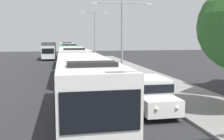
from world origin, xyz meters
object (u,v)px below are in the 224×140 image
object	(u,v)px
bus_fourth_in_line	(67,50)
streetlamp_mid	(122,29)
bus_middle	(69,54)
box_truck_oncoming	(49,50)
streetlamp_far	(95,30)
white_suv	(150,93)
bus_second_in_line	(73,63)
bus_lead	(84,87)

from	to	relation	value
bus_fourth_in_line	streetlamp_mid	world-z (taller)	streetlamp_mid
bus_middle	bus_fourth_in_line	bearing A→B (deg)	90.00
box_truck_oncoming	streetlamp_far	world-z (taller)	streetlamp_far
white_suv	streetlamp_far	xyz separation A→B (m)	(1.70, 36.75, 4.44)
white_suv	streetlamp_far	distance (m)	37.06
streetlamp_far	box_truck_oncoming	bearing A→B (deg)	178.60
bus_fourth_in_line	streetlamp_far	distance (m)	6.81
box_truck_oncoming	streetlamp_mid	world-z (taller)	streetlamp_mid
bus_second_in_line	bus_fourth_in_line	distance (m)	26.88
bus_middle	bus_second_in_line	bearing A→B (deg)	-90.00
bus_middle	box_truck_oncoming	distance (m)	12.61
bus_fourth_in_line	box_truck_oncoming	world-z (taller)	bus_fourth_in_line
bus_fourth_in_line	white_suv	size ratio (longest dim) A/B	2.37
bus_fourth_in_line	bus_middle	bearing A→B (deg)	-90.00
bus_lead	streetlamp_mid	distance (m)	16.29
bus_middle	streetlamp_far	xyz separation A→B (m)	(5.40, 11.96, 3.78)
streetlamp_mid	streetlamp_far	world-z (taller)	streetlamp_far
bus_second_in_line	box_truck_oncoming	world-z (taller)	bus_second_in_line
bus_middle	streetlamp_far	bearing A→B (deg)	65.71
streetlamp_mid	streetlamp_far	xyz separation A→B (m)	(0.00, 22.76, 0.50)
bus_lead	white_suv	distance (m)	3.89
bus_lead	box_truck_oncoming	world-z (taller)	bus_lead
bus_middle	streetlamp_far	distance (m)	13.66
bus_middle	bus_fourth_in_line	world-z (taller)	same
bus_second_in_line	bus_fourth_in_line	bearing A→B (deg)	90.00
bus_middle	streetlamp_mid	xyz separation A→B (m)	(5.40, -10.80, 3.28)
bus_lead	streetlamp_mid	size ratio (longest dim) A/B	1.37
bus_lead	streetlamp_mid	world-z (taller)	streetlamp_mid
white_suv	bus_second_in_line	bearing A→B (deg)	107.68
bus_second_in_line	white_suv	distance (m)	12.20
bus_second_in_line	box_truck_oncoming	bearing A→B (deg)	97.42
bus_lead	bus_middle	xyz separation A→B (m)	(0.00, 25.81, 0.00)
bus_lead	box_truck_oncoming	size ratio (longest dim) A/B	1.27
streetlamp_far	white_suv	bearing A→B (deg)	-92.65
box_truck_oncoming	bus_fourth_in_line	bearing A→B (deg)	24.70
bus_lead	bus_second_in_line	distance (m)	12.62
bus_middle	streetlamp_mid	bearing A→B (deg)	-63.44
bus_middle	streetlamp_mid	distance (m)	12.51
bus_lead	streetlamp_mid	xyz separation A→B (m)	(5.40, 15.01, 3.28)
bus_second_in_line	streetlamp_far	size ratio (longest dim) A/B	1.29
bus_second_in_line	streetlamp_mid	distance (m)	6.75
white_suv	bus_fourth_in_line	bearing A→B (deg)	95.49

